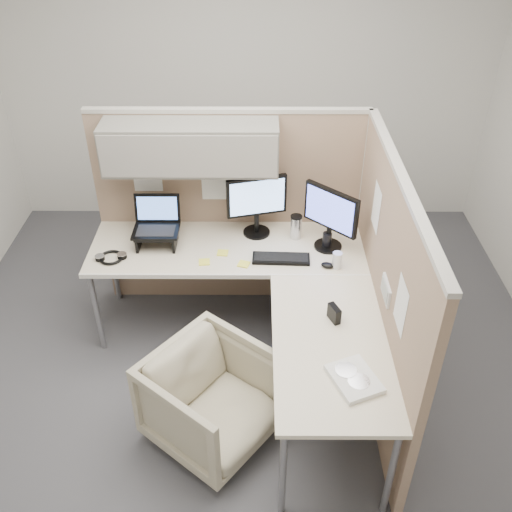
{
  "coord_description": "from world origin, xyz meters",
  "views": [
    {
      "loc": [
        0.11,
        -2.86,
        3.07
      ],
      "look_at": [
        0.1,
        0.25,
        0.85
      ],
      "focal_mm": 40.0,
      "sensor_mm": 36.0,
      "label": 1
    }
  ],
  "objects_px": {
    "office_chair": "(213,396)",
    "monitor_left": "(257,201)",
    "desk": "(260,287)",
    "keyboard": "(281,259)"
  },
  "relations": [
    {
      "from": "desk",
      "to": "office_chair",
      "type": "distance_m",
      "value": 0.79
    },
    {
      "from": "monitor_left",
      "to": "desk",
      "type": "bearing_deg",
      "value": -102.58
    },
    {
      "from": "desk",
      "to": "office_chair",
      "type": "height_order",
      "value": "desk"
    },
    {
      "from": "desk",
      "to": "office_chair",
      "type": "xyz_separation_m",
      "value": [
        -0.29,
        -0.65,
        -0.33
      ]
    },
    {
      "from": "desk",
      "to": "monitor_left",
      "type": "height_order",
      "value": "monitor_left"
    },
    {
      "from": "desk",
      "to": "monitor_left",
      "type": "relative_size",
      "value": 4.29
    },
    {
      "from": "keyboard",
      "to": "monitor_left",
      "type": "bearing_deg",
      "value": 119.0
    },
    {
      "from": "office_chair",
      "to": "monitor_left",
      "type": "relative_size",
      "value": 1.51
    },
    {
      "from": "office_chair",
      "to": "keyboard",
      "type": "relative_size",
      "value": 1.76
    },
    {
      "from": "desk",
      "to": "monitor_left",
      "type": "bearing_deg",
      "value": 92.14
    }
  ]
}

